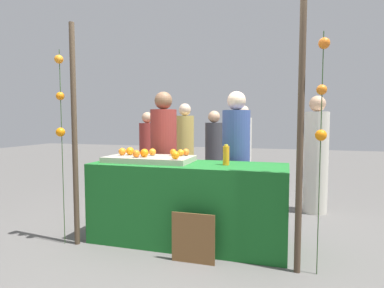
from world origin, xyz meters
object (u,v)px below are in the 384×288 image
(orange_0, at_px, (130,151))
(juice_bottle, at_px, (226,155))
(stall_counter, at_px, (188,203))
(vendor_right, at_px, (236,165))
(chalkboard_sign, at_px, (193,239))
(orange_1, at_px, (181,153))
(vendor_left, at_px, (164,162))

(orange_0, distance_m, juice_bottle, 1.15)
(stall_counter, bearing_deg, vendor_right, 55.09)
(stall_counter, bearing_deg, chalkboard_sign, -67.40)
(orange_1, height_order, vendor_right, vendor_right)
(orange_1, bearing_deg, vendor_right, 38.98)
(orange_0, xyz_separation_m, orange_1, (0.60, 0.07, -0.01))
(orange_1, xyz_separation_m, vendor_right, (0.56, 0.45, -0.18))
(orange_0, xyz_separation_m, vendor_left, (0.21, 0.52, -0.18))
(stall_counter, relative_size, orange_1, 27.52)
(stall_counter, relative_size, orange_0, 22.88)
(stall_counter, xyz_separation_m, orange_1, (-0.14, 0.15, 0.53))
(orange_0, relative_size, orange_1, 1.20)
(chalkboard_sign, height_order, vendor_left, vendor_left)
(stall_counter, bearing_deg, juice_bottle, -0.48)
(orange_1, xyz_separation_m, vendor_left, (-0.39, 0.46, -0.17))
(chalkboard_sign, relative_size, vendor_right, 0.29)
(orange_0, bearing_deg, juice_bottle, -4.59)
(orange_0, xyz_separation_m, chalkboard_sign, (0.94, -0.57, -0.74))
(juice_bottle, distance_m, vendor_left, 1.13)
(orange_0, bearing_deg, orange_1, 6.22)
(stall_counter, distance_m, vendor_right, 0.82)
(orange_0, distance_m, vendor_right, 1.28)
(chalkboard_sign, distance_m, vendor_left, 1.43)
(stall_counter, height_order, orange_1, orange_1)
(stall_counter, xyz_separation_m, vendor_right, (0.42, 0.61, 0.35))
(stall_counter, relative_size, juice_bottle, 9.67)
(chalkboard_sign, bearing_deg, juice_bottle, 66.09)
(juice_bottle, height_order, vendor_right, vendor_right)
(orange_1, relative_size, juice_bottle, 0.35)
(juice_bottle, relative_size, chalkboard_sign, 0.45)
(orange_1, bearing_deg, orange_0, -173.78)
(juice_bottle, relative_size, vendor_right, 0.13)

